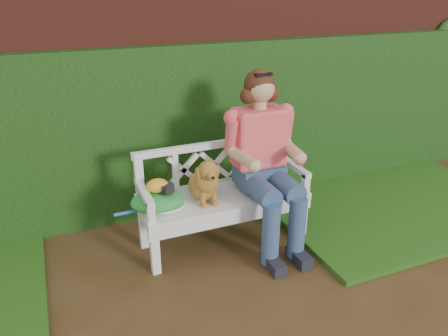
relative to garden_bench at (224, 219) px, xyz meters
name	(u,v)px	position (x,y,z in m)	size (l,w,h in m)	color
ground	(213,317)	(-0.46, -0.89, -0.24)	(60.00, 60.00, 0.00)	#442A11
brick_wall	(142,105)	(-0.46, 1.01, 0.86)	(10.00, 0.30, 2.20)	maroon
ivy_hedge	(149,136)	(-0.46, 0.79, 0.61)	(10.00, 0.18, 1.70)	#2A651A
grass_right	(387,201)	(1.94, 0.01, -0.21)	(2.60, 2.00, 0.05)	#1C5517
garden_bench	(224,219)	(0.00, 0.00, 0.00)	(1.58, 0.60, 0.48)	white
seated_woman	(261,156)	(0.35, -0.02, 0.57)	(0.69, 0.92, 1.63)	#E7305F
dog	(204,179)	(-0.19, -0.01, 0.45)	(0.27, 0.37, 0.41)	#B3692D
tennis_racket	(162,206)	(-0.56, 0.00, 0.26)	(0.63, 0.26, 0.03)	white
green_bag	(157,200)	(-0.60, 0.01, 0.32)	(0.45, 0.35, 0.15)	#156F19
camera_item	(166,188)	(-0.53, -0.02, 0.43)	(0.11, 0.08, 0.08)	black
baseball_glove	(157,186)	(-0.60, 0.00, 0.45)	(0.19, 0.14, 0.12)	orange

